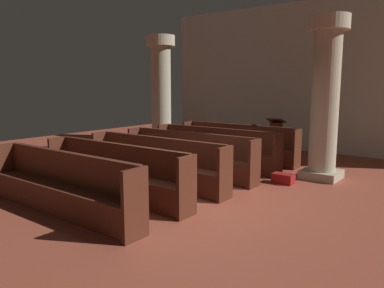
% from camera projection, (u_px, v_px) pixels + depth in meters
% --- Properties ---
extents(ground_plane, '(19.20, 19.20, 0.00)m').
position_uv_depth(ground_plane, '(189.00, 196.00, 6.87)').
color(ground_plane, '#9E4733').
extents(back_wall, '(10.00, 0.16, 4.50)m').
position_uv_depth(back_wall, '(313.00, 77.00, 11.30)').
color(back_wall, beige).
rests_on(back_wall, ground).
extents(pew_row_0, '(3.39, 0.46, 0.96)m').
position_uv_depth(pew_row_0, '(238.00, 142.00, 10.09)').
color(pew_row_0, '#562819').
rests_on(pew_row_0, ground).
extents(pew_row_1, '(3.39, 0.46, 0.96)m').
position_uv_depth(pew_row_1, '(215.00, 147.00, 9.25)').
color(pew_row_1, '#562819').
rests_on(pew_row_1, ground).
extents(pew_row_2, '(3.39, 0.47, 0.96)m').
position_uv_depth(pew_row_2, '(189.00, 153.00, 8.40)').
color(pew_row_2, '#562819').
rests_on(pew_row_2, ground).
extents(pew_row_3, '(3.39, 0.46, 0.96)m').
position_uv_depth(pew_row_3, '(156.00, 161.00, 7.55)').
color(pew_row_3, '#562819').
rests_on(pew_row_3, ground).
extents(pew_row_4, '(3.39, 0.46, 0.96)m').
position_uv_depth(pew_row_4, '(115.00, 170.00, 6.71)').
color(pew_row_4, '#562819').
rests_on(pew_row_4, ground).
extents(pew_row_5, '(3.39, 0.47, 0.96)m').
position_uv_depth(pew_row_5, '(62.00, 182.00, 5.86)').
color(pew_row_5, '#562819').
rests_on(pew_row_5, ground).
extents(pillar_aisle_side, '(0.83, 0.83, 3.43)m').
position_uv_depth(pillar_aisle_side, '(325.00, 96.00, 7.93)').
color(pillar_aisle_side, tan).
rests_on(pillar_aisle_side, ground).
extents(pillar_far_side, '(0.83, 0.83, 3.43)m').
position_uv_depth(pillar_far_side, '(161.00, 93.00, 11.07)').
color(pillar_far_side, tan).
rests_on(pillar_far_side, ground).
extents(lectern, '(0.48, 0.45, 1.08)m').
position_uv_depth(lectern, '(276.00, 140.00, 10.87)').
color(lectern, '#492215').
rests_on(lectern, ground).
extents(hymn_book, '(0.16, 0.21, 0.03)m').
position_uv_depth(hymn_book, '(256.00, 125.00, 9.91)').
color(hymn_book, black).
rests_on(hymn_book, pew_row_0).
extents(kneeler_box_red, '(0.43, 0.25, 0.20)m').
position_uv_depth(kneeler_box_red, '(283.00, 179.00, 7.76)').
color(kneeler_box_red, maroon).
rests_on(kneeler_box_red, ground).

